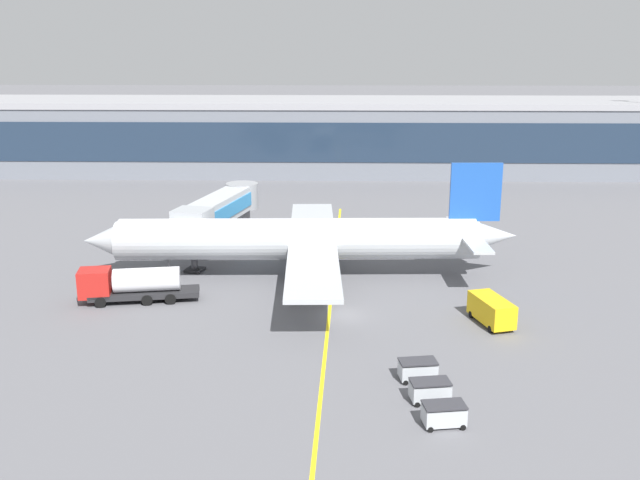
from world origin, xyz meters
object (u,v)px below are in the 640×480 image
at_px(crew_van, 491,309).
at_px(baggage_cart_1, 430,390).
at_px(main_airliner, 301,239).
at_px(fuel_tanker, 131,284).
at_px(baggage_cart_0, 444,414).
at_px(baggage_cart_2, 418,370).

distance_m(crew_van, baggage_cart_1, 15.63).
distance_m(main_airliner, crew_van, 21.04).
bearing_deg(fuel_tanker, main_airliner, 26.63).
height_order(main_airliner, baggage_cart_0, main_airliner).
bearing_deg(fuel_tanker, baggage_cart_2, -31.93).
bearing_deg(baggage_cart_0, baggage_cart_2, 98.64).
height_order(crew_van, baggage_cart_2, crew_van).
xyz_separation_m(fuel_tanker, crew_van, (32.17, -4.60, -0.43)).
relative_size(main_airliner, fuel_tanker, 3.97).
bearing_deg(baggage_cart_0, main_airliner, 109.56).
bearing_deg(main_airliner, baggage_cart_0, -70.44).
xyz_separation_m(baggage_cart_0, baggage_cart_1, (-0.48, 3.16, 0.00)).
height_order(fuel_tanker, baggage_cart_0, fuel_tanker).
relative_size(baggage_cart_0, baggage_cart_2, 1.00).
height_order(main_airliner, fuel_tanker, main_airliner).
bearing_deg(baggage_cart_2, baggage_cart_1, -81.36).
distance_m(fuel_tanker, crew_van, 32.50).
distance_m(crew_van, baggage_cart_0, 18.35).
bearing_deg(baggage_cart_1, baggage_cart_2, 98.64).
relative_size(crew_van, baggage_cart_1, 1.89).
relative_size(fuel_tanker, baggage_cart_2, 3.88).
height_order(fuel_tanker, crew_van, fuel_tanker).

